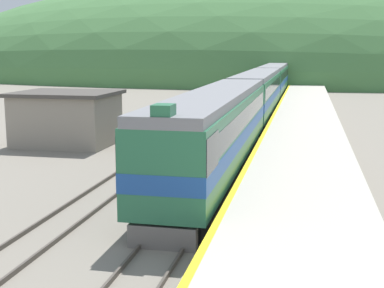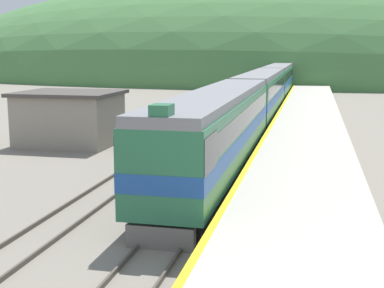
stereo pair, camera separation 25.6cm
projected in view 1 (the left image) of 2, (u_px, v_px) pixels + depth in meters
name	position (u px, v px, depth m)	size (l,w,h in m)	color
track_main	(270.00, 101.00, 65.49)	(1.52, 180.00, 0.16)	#4C443D
track_siding	(235.00, 100.00, 66.38)	(1.52, 180.00, 0.16)	#4C443D
platform	(305.00, 119.00, 45.28)	(5.27, 140.00, 0.99)	#BCB5A5
distant_hills	(287.00, 78.00, 119.66)	(178.48, 80.32, 44.95)	#477A42
station_shed	(67.00, 118.00, 35.78)	(6.56, 5.53, 3.57)	gray
express_train_lead_car	(216.00, 130.00, 26.82)	(2.94, 21.64, 4.65)	black
carriage_second	(258.00, 94.00, 49.00)	(2.93, 22.21, 4.29)	black
carriage_third	(274.00, 80.00, 71.23)	(2.93, 22.21, 4.29)	black
carriage_fourth	(282.00, 72.00, 93.46)	(2.93, 22.21, 4.29)	black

